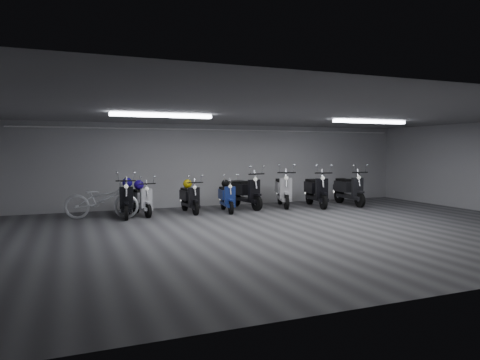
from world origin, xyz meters
name	(u,v)px	position (x,y,z in m)	size (l,w,h in m)	color
floor	(294,229)	(0.00, 0.00, -0.01)	(14.00, 10.00, 0.01)	#3E3E41
ceiling	(295,113)	(0.00, 0.00, 2.80)	(14.00, 10.00, 0.01)	slate
back_wall	(225,165)	(0.00, 5.00, 1.40)	(14.00, 0.01, 2.80)	#A4A4A7
front_wall	(474,189)	(0.00, -5.00, 1.40)	(14.00, 0.01, 2.80)	#A4A4A7
fluor_strip_left	(162,115)	(-3.00, 1.00, 2.74)	(2.40, 0.18, 0.08)	white
fluor_strip_right	(370,122)	(3.00, 1.00, 2.74)	(2.40, 0.18, 0.08)	white
conduit	(226,130)	(0.00, 4.92, 2.62)	(0.05, 0.05, 13.60)	white
scooter_1	(127,194)	(-3.55, 3.41, 0.68)	(0.60, 1.81, 1.35)	black
scooter_2	(141,195)	(-3.12, 3.57, 0.60)	(0.54, 1.62, 1.21)	#BABABF
scooter_3	(190,193)	(-1.66, 3.55, 0.60)	(0.54, 1.62, 1.21)	black
scooter_4	(227,193)	(-0.53, 3.35, 0.61)	(0.54, 1.63, 1.22)	navy
scooter_5	(246,187)	(0.30, 3.84, 0.73)	(0.65, 1.95, 1.45)	black
scooter_6	(283,185)	(1.66, 3.79, 0.74)	(0.67, 2.00, 1.49)	#B2B1B5
scooter_7	(316,185)	(2.70, 3.37, 0.74)	(0.66, 1.98, 1.47)	black
scooter_9	(349,184)	(4.01, 3.33, 0.73)	(0.66, 1.97, 1.46)	black
bicycle	(102,195)	(-4.25, 3.41, 0.65)	(0.71, 2.02, 1.31)	silver
helmet_0	(188,184)	(-1.67, 3.78, 0.88)	(0.28, 0.28, 0.28)	gold
helmet_1	(225,183)	(-0.50, 3.58, 0.87)	(0.24, 0.24, 0.24)	black
helmet_2	(139,185)	(-3.16, 3.79, 0.89)	(0.29, 0.29, 0.29)	#1F0B7E
helmet_3	(127,183)	(-3.51, 3.65, 0.98)	(0.29, 0.29, 0.29)	navy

